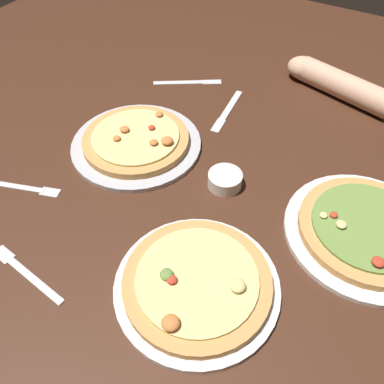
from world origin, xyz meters
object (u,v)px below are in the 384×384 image
(fork_spare, at_px, (26,273))
(knife_spare, at_px, (227,110))
(pizza_plate_side, at_px, (366,230))
(ramekin_sauce, at_px, (225,180))
(diner_arm, at_px, (334,81))
(pizza_plate_near, at_px, (197,283))
(fork_left, at_px, (14,186))
(pizza_plate_far, at_px, (136,141))
(knife_right, at_px, (188,82))

(fork_spare, height_order, knife_spare, same)
(pizza_plate_side, distance_m, knife_spare, 0.50)
(fork_spare, bearing_deg, ramekin_sauce, 61.57)
(fork_spare, bearing_deg, diner_arm, 70.94)
(diner_arm, bearing_deg, knife_spare, -132.24)
(pizza_plate_near, distance_m, fork_left, 0.50)
(pizza_plate_side, relative_size, fork_spare, 1.68)
(pizza_plate_near, xyz_separation_m, pizza_plate_side, (0.24, 0.29, -0.00))
(pizza_plate_far, xyz_separation_m, fork_spare, (0.04, -0.41, -0.01))
(knife_right, bearing_deg, fork_spare, -83.80)
(pizza_plate_far, distance_m, knife_spare, 0.29)
(pizza_plate_far, relative_size, pizza_plate_side, 1.00)
(pizza_plate_near, xyz_separation_m, knife_right, (-0.38, 0.59, -0.01))
(pizza_plate_far, bearing_deg, pizza_plate_side, 1.54)
(pizza_plate_far, bearing_deg, knife_spare, 62.67)
(ramekin_sauce, relative_size, diner_arm, 0.24)
(ramekin_sauce, distance_m, knife_spare, 0.29)
(ramekin_sauce, relative_size, knife_right, 0.42)
(fork_left, xyz_separation_m, knife_spare, (0.29, 0.52, 0.00))
(pizza_plate_side, bearing_deg, knife_spare, 151.77)
(pizza_plate_near, distance_m, pizza_plate_far, 0.43)
(ramekin_sauce, height_order, fork_spare, ramekin_sauce)
(fork_spare, xyz_separation_m, diner_arm, (0.31, 0.91, 0.03))
(knife_right, relative_size, fork_spare, 0.95)
(pizza_plate_far, relative_size, fork_left, 1.44)
(knife_right, relative_size, diner_arm, 0.56)
(pizza_plate_near, xyz_separation_m, fork_left, (-0.50, 0.01, -0.01))
(ramekin_sauce, bearing_deg, pizza_plate_side, 3.96)
(pizza_plate_far, relative_size, knife_spare, 1.59)
(pizza_plate_far, xyz_separation_m, knife_spare, (0.13, 0.25, -0.01))
(fork_spare, bearing_deg, knife_right, 96.20)
(fork_spare, distance_m, diner_arm, 0.96)
(ramekin_sauce, bearing_deg, knife_spare, 116.04)
(pizza_plate_far, height_order, fork_left, pizza_plate_far)
(fork_left, bearing_deg, diner_arm, 56.06)
(pizza_plate_side, height_order, knife_spare, pizza_plate_side)
(pizza_plate_far, bearing_deg, ramekin_sauce, -1.45)
(pizza_plate_near, xyz_separation_m, diner_arm, (0.02, 0.77, 0.02))
(fork_left, xyz_separation_m, knife_right, (0.12, 0.59, 0.00))
(fork_left, bearing_deg, knife_spare, 60.67)
(pizza_plate_side, bearing_deg, fork_left, -159.23)
(pizza_plate_near, height_order, ramekin_sauce, pizza_plate_near)
(pizza_plate_side, height_order, fork_spare, pizza_plate_side)
(knife_right, height_order, diner_arm, diner_arm)
(diner_arm, bearing_deg, pizza_plate_near, -91.16)
(fork_spare, bearing_deg, pizza_plate_near, 25.54)
(ramekin_sauce, relative_size, fork_spare, 0.40)
(pizza_plate_near, distance_m, knife_spare, 0.56)
(pizza_plate_side, xyz_separation_m, fork_left, (-0.73, -0.28, -0.01))
(knife_right, bearing_deg, pizza_plate_far, -82.70)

